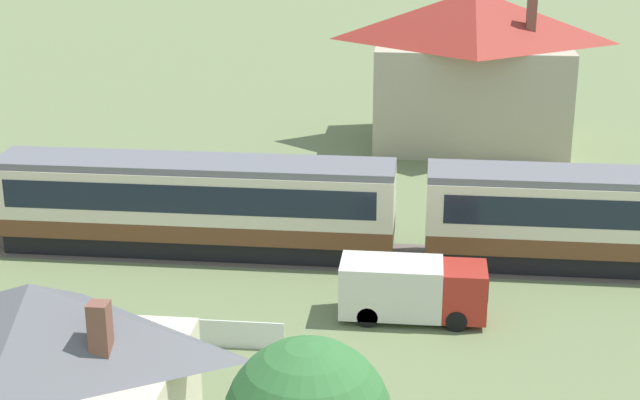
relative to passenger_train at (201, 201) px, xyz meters
name	(u,v)px	position (x,y,z in m)	size (l,w,h in m)	color
passenger_train	(201,201)	(0.00, 0.00, 0.00)	(94.54, 3.14, 4.25)	brown
railway_track	(58,244)	(-6.82, 0.00, -2.34)	(151.92, 3.60, 0.04)	#665B51
station_house_red_roof	(472,65)	(12.51, 19.87, 2.58)	(12.49, 9.37, 9.53)	#BCB293
cottage_grey_roof	(37,364)	(-1.16, -16.08, 0.39)	(9.11, 5.61, 5.28)	beige
delivery_truck_red	(412,289)	(9.51, -6.00, -1.14)	(5.56, 2.12, 2.27)	#B2281E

